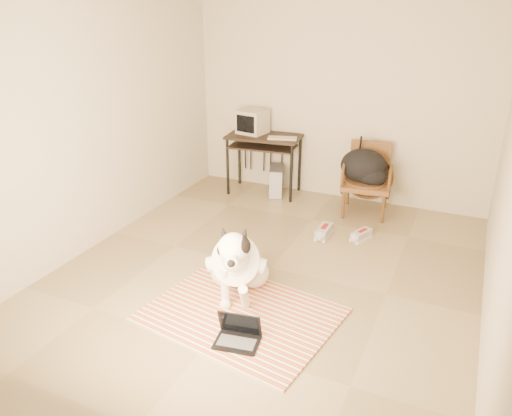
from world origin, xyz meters
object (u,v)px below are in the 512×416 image
Objects in this scene: laptop at (238,335)px; crt_monitor at (252,122)px; dog at (238,264)px; rattan_chair at (367,179)px; pc_tower at (276,181)px; computer_desk at (264,144)px; backpack at (365,168)px.

crt_monitor is (-1.35, 3.20, 0.91)m from laptop.
rattan_chair is at bearing 75.85° from dog.
pc_tower is (0.39, -0.05, -0.79)m from crt_monitor.
rattan_chair is (1.46, -0.08, -0.27)m from computer_desk.
pc_tower is at bearing -6.93° from crt_monitor.
rattan_chair is (0.31, 3.06, 0.37)m from laptop.
dog is at bearing -68.01° from crt_monitor.
rattan_chair is at bearing 84.22° from laptop.
computer_desk reaches higher than pc_tower.
computer_desk is at bearing 108.53° from dog.
pc_tower is 0.52× the size of rattan_chair.
crt_monitor is (-1.04, 2.58, 0.65)m from dog.
backpack is (1.63, -0.18, -0.38)m from crt_monitor.
crt_monitor is 0.88m from pc_tower.
computer_desk is at bearing 175.19° from backpack.
dog is 0.74m from laptop.
computer_desk is 1.18× the size of rattan_chair.
laptop is at bearing -73.02° from pc_tower.
dog reaches higher than pc_tower.
laptop is at bearing -63.66° from dog.
crt_monitor is at bearing 162.63° from computer_desk.
computer_desk is 1.49m from rattan_chair.
crt_monitor reaches higher than backpack.
dog is at bearing -71.47° from computer_desk.
rattan_chair reaches higher than laptop.
laptop is at bearing -95.36° from backpack.
dog is 0.99× the size of computer_desk.
crt_monitor reaches higher than laptop.
dog is 2.52m from rattan_chair.
laptop is 3.10m from rattan_chair.
crt_monitor reaches higher than rattan_chair.
pc_tower is at bearing 173.78° from backpack.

